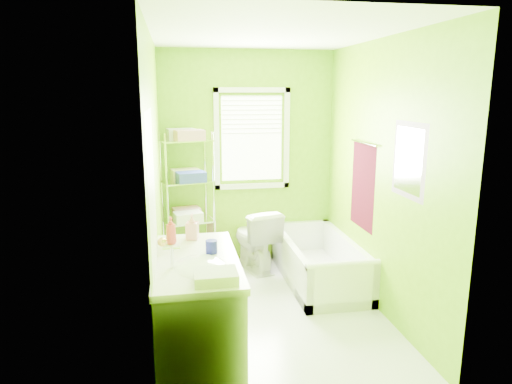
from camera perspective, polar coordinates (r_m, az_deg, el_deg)
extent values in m
plane|color=silver|center=(4.63, 1.99, -14.70)|extent=(2.90, 2.90, 0.00)
cube|color=#67A107|center=(5.60, -1.04, 4.12)|extent=(2.10, 0.04, 2.60)
cube|color=#67A107|center=(2.84, 8.37, -4.27)|extent=(2.10, 0.04, 2.60)
cube|color=#67A107|center=(4.11, -12.35, 0.78)|extent=(0.04, 2.90, 2.60)
cube|color=#67A107|center=(4.53, 15.21, 1.71)|extent=(0.04, 2.90, 2.60)
cube|color=white|center=(4.15, 2.27, 19.22)|extent=(2.10, 2.90, 0.04)
cube|color=white|center=(5.57, -0.52, 6.67)|extent=(0.74, 0.01, 1.01)
cube|color=white|center=(5.64, -0.47, 0.77)|extent=(0.92, 0.05, 0.06)
cube|color=white|center=(5.52, -0.50, 12.64)|extent=(0.92, 0.05, 0.06)
cube|color=white|center=(5.49, -4.94, 6.54)|extent=(0.06, 0.05, 1.22)
cube|color=white|center=(5.64, 3.86, 6.71)|extent=(0.06, 0.05, 1.22)
cube|color=white|center=(5.52, -0.48, 9.63)|extent=(0.72, 0.02, 0.50)
cube|color=white|center=(3.22, -12.48, -8.00)|extent=(0.02, 0.80, 2.00)
sphere|color=gold|center=(3.53, -11.67, -6.13)|extent=(0.07, 0.07, 0.07)
cube|color=#3F0713|center=(4.87, 13.21, 0.74)|extent=(0.02, 0.58, 0.90)
cylinder|color=silver|center=(4.79, 13.31, 6.00)|extent=(0.02, 0.62, 0.02)
cube|color=#CC5972|center=(4.01, 18.59, 3.76)|extent=(0.02, 0.54, 0.64)
cube|color=white|center=(4.00, 18.49, 3.76)|extent=(0.01, 0.44, 0.54)
cube|color=white|center=(5.34, 7.74, -10.34)|extent=(0.74, 1.60, 0.11)
cube|color=white|center=(5.18, 4.23, -8.76)|extent=(0.07, 1.60, 0.48)
cube|color=white|center=(5.38, 11.23, -8.16)|extent=(0.07, 1.60, 0.48)
cube|color=white|center=(4.61, 10.75, -11.74)|extent=(0.74, 0.07, 0.48)
cube|color=white|center=(5.95, 5.55, -5.93)|extent=(0.74, 0.07, 0.48)
cylinder|color=white|center=(4.52, 10.87, -8.96)|extent=(0.74, 0.07, 0.07)
cylinder|color=blue|center=(4.83, 9.79, -11.89)|extent=(0.31, 0.31, 0.05)
cylinder|color=yellow|center=(4.81, 9.81, -11.35)|extent=(0.29, 0.29, 0.05)
cube|color=blue|center=(4.88, 9.05, -10.32)|extent=(0.22, 0.09, 0.20)
imported|color=white|center=(5.52, -0.16, -5.84)|extent=(0.60, 0.83, 0.76)
cube|color=silver|center=(3.63, -7.31, -15.29)|extent=(0.59, 1.18, 0.86)
cube|color=white|center=(3.44, -7.51, -8.58)|extent=(0.62, 1.21, 0.05)
ellipsoid|color=white|center=(3.29, -7.02, -9.64)|extent=(0.41, 0.53, 0.14)
cylinder|color=silver|center=(3.25, -10.47, -8.14)|extent=(0.03, 0.03, 0.16)
cylinder|color=silver|center=(3.23, -10.51, -6.98)|extent=(0.12, 0.02, 0.02)
imported|color=#CE3C44|center=(3.74, -10.59, -4.74)|extent=(0.11, 0.11, 0.22)
imported|color=pink|center=(3.83, -7.99, -4.30)|extent=(0.12, 0.12, 0.21)
cylinder|color=#17189B|center=(3.50, -5.59, -6.83)|extent=(0.09, 0.09, 0.10)
cube|color=silver|center=(3.00, -5.07, -10.48)|extent=(0.28, 0.22, 0.07)
cylinder|color=silver|center=(5.16, -10.96, -2.07)|extent=(0.02, 0.02, 1.68)
cylinder|color=silver|center=(5.47, -11.67, -1.28)|extent=(0.02, 0.02, 1.68)
cylinder|color=silver|center=(5.28, -5.27, -1.54)|extent=(0.02, 0.02, 1.68)
cylinder|color=silver|center=(5.59, -6.28, -0.79)|extent=(0.02, 0.02, 1.68)
cube|color=silver|center=(5.57, -8.30, -8.23)|extent=(0.62, 0.46, 0.02)
cube|color=silver|center=(5.42, -8.45, -3.56)|extent=(0.62, 0.46, 0.02)
cube|color=silver|center=(5.31, -8.61, 1.34)|extent=(0.62, 0.46, 0.02)
cube|color=silver|center=(5.24, -8.78, 6.40)|extent=(0.62, 0.46, 0.02)
cube|color=#D3909A|center=(5.14, -8.31, 7.04)|extent=(0.35, 0.27, 0.12)
cube|color=silver|center=(5.35, -9.37, 7.22)|extent=(0.35, 0.27, 0.12)
cube|color=#2C3FA0|center=(5.20, -8.12, 1.87)|extent=(0.35, 0.27, 0.12)
cube|color=#CFC57F|center=(5.42, -8.86, 2.27)|extent=(0.35, 0.27, 0.12)
cube|color=silver|center=(5.32, -8.47, -3.12)|extent=(0.35, 0.27, 0.12)
cube|color=#D3909A|center=(5.53, -8.70, -2.52)|extent=(0.35, 0.27, 0.12)
cube|color=#D3909A|center=(5.57, -5.58, -5.85)|extent=(0.09, 0.29, 0.52)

